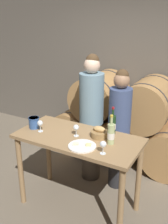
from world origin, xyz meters
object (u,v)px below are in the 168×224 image
Objects in this scene: person_right at (119,129)px; wine_glass_far_left at (40,124)px; blue_crock at (34,122)px; bread_basket at (99,133)px; wine_glass_center at (103,145)px; person_left at (91,118)px; tasting_table at (78,149)px; wine_glass_left at (76,128)px; wine_bottle_white at (111,134)px; cheese_plate at (82,146)px; wine_bottle_red at (112,124)px.

person_right is 1.03m from wine_glass_far_left.
blue_crock is 0.71× the size of bread_basket.
bread_basket is 0.37m from wine_glass_center.
wine_glass_center is (0.57, -0.84, 0.13)m from person_left.
tasting_table is at bearing -110.97° from person_right.
wine_glass_far_left is 1.00× the size of wine_glass_left.
person_left is 12.97× the size of wine_glass_left.
bread_basket is at bearing 23.62° from wine_glass_left.
person_right is 0.66m from wine_bottle_white.
cheese_plate is 0.27m from wine_glass_center.
person_left is at bearing 68.19° from wine_glass_far_left.
wine_glass_left reaches higher than bread_basket.
wine_bottle_white is at bearing 8.29° from wine_glass_far_left.
person_left is at bearing 124.01° from wine_glass_center.
person_left is 6.04× the size of cheese_plate.
wine_glass_far_left and wine_glass_left have the same top height.
person_left is 1.09× the size of person_right.
wine_glass_left is at bearing 13.12° from wine_glass_far_left.
wine_bottle_red reaches higher than tasting_table.
wine_glass_far_left is (0.13, -0.04, 0.03)m from blue_crock.
wine_bottle_red is 0.42m from wine_glass_left.
tasting_table is 0.87× the size of person_right.
wine_bottle_white is at bearing -24.73° from bread_basket.
wine_glass_left is (0.55, 0.06, 0.03)m from blue_crock.
wine_bottle_white reaches higher than wine_bottle_red.
wine_glass_left is at bearing -113.28° from person_right.
tasting_table is at bearing -152.52° from bread_basket.
wine_bottle_white is (0.14, -0.61, 0.22)m from person_right.
wine_bottle_white is 2.44× the size of blue_crock.
tasting_table is 10.33× the size of wine_glass_center.
wine_glass_center reaches higher than tasting_table.
wine_glass_center is at bearing -79.15° from person_right.
wine_glass_left is (-0.03, 0.01, 0.25)m from tasting_table.
blue_crock is 1.00m from wine_glass_center.
blue_crock is at bearing -175.36° from wine_bottle_white.
blue_crock is 0.81m from bread_basket.
person_left is 5.54× the size of wine_bottle_red.
wine_bottle_white is at bearing 42.19° from cheese_plate.
wine_glass_left is (-0.41, -0.02, -0.01)m from wine_bottle_white.
bread_basket is at bearing 17.02° from wine_glass_far_left.
wine_glass_far_left is at bearing -133.75° from person_right.
bread_basket is at bearing -119.88° from wine_bottle_red.
person_right is at bearing 69.03° from tasting_table.
bread_basket is 1.37× the size of wine_glass_center.
person_right is 11.86× the size of wine_glass_left.
tasting_table is 0.53m from wine_glass_far_left.
wine_bottle_red is 0.99× the size of wine_bottle_white.
cheese_plate is at bearing 174.26° from wine_glass_center.
wine_bottle_red is 0.83m from wine_glass_far_left.
wine_bottle_red is 2.34× the size of wine_glass_left.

